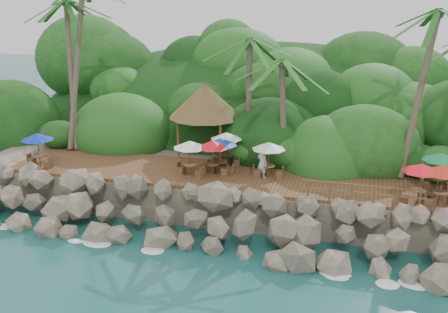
# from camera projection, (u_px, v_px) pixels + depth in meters

# --- Properties ---
(ground) EXTENTS (140.00, 140.00, 0.00)m
(ground) POSITION_uv_depth(u_px,v_px,m) (192.00, 257.00, 26.51)
(ground) COLOR #19514F
(ground) RESTS_ON ground
(land_base) EXTENTS (32.00, 25.20, 2.10)m
(land_base) POSITION_uv_depth(u_px,v_px,m) (258.00, 147.00, 40.90)
(land_base) COLOR gray
(land_base) RESTS_ON ground
(jungle_hill) EXTENTS (44.80, 28.00, 15.40)m
(jungle_hill) POSITION_uv_depth(u_px,v_px,m) (275.00, 135.00, 48.11)
(jungle_hill) COLOR #143811
(jungle_hill) RESTS_ON ground
(seawall) EXTENTS (29.00, 4.00, 2.30)m
(seawall) POSITION_uv_depth(u_px,v_px,m) (204.00, 220.00, 28.00)
(seawall) COLOR gray
(seawall) RESTS_ON ground
(terrace) EXTENTS (26.00, 5.00, 0.20)m
(terrace) POSITION_uv_depth(u_px,v_px,m) (224.00, 176.00, 31.36)
(terrace) COLOR brown
(terrace) RESTS_ON land_base
(jungle_foliage) EXTENTS (44.00, 16.00, 12.00)m
(jungle_foliage) POSITION_uv_depth(u_px,v_px,m) (255.00, 164.00, 40.30)
(jungle_foliage) COLOR #143811
(jungle_foliage) RESTS_ON ground
(foam_line) EXTENTS (25.20, 0.80, 0.06)m
(foam_line) POSITION_uv_depth(u_px,v_px,m) (194.00, 254.00, 26.78)
(foam_line) COLOR white
(foam_line) RESTS_ON ground
(palms) EXTENTS (30.52, 7.07, 12.50)m
(palms) POSITION_uv_depth(u_px,v_px,m) (252.00, 19.00, 31.11)
(palms) COLOR brown
(palms) RESTS_ON ground
(palapa) EXTENTS (4.75, 4.75, 4.60)m
(palapa) POSITION_uv_depth(u_px,v_px,m) (205.00, 101.00, 34.44)
(palapa) COLOR brown
(palapa) RESTS_ON ground
(dining_clusters) EXTENTS (24.98, 5.15, 2.11)m
(dining_clusters) POSITION_uv_depth(u_px,v_px,m) (265.00, 151.00, 29.85)
(dining_clusters) COLOR brown
(dining_clusters) RESTS_ON terrace
(railing) EXTENTS (6.10, 0.10, 1.00)m
(railing) POSITION_uv_depth(u_px,v_px,m) (363.00, 192.00, 27.00)
(railing) COLOR brown
(railing) RESTS_ON terrace
(waiter) EXTENTS (0.76, 0.64, 1.76)m
(waiter) POSITION_uv_depth(u_px,v_px,m) (262.00, 163.00, 30.59)
(waiter) COLOR white
(waiter) RESTS_ON terrace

